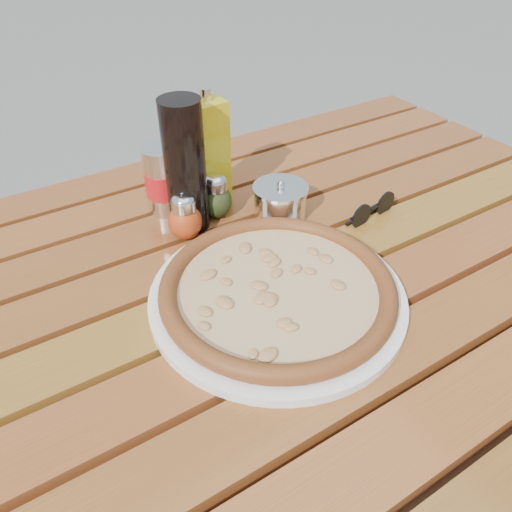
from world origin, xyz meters
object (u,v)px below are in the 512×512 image
plate (277,296)px  dark_bottle (185,167)px  pepper_shaker (185,217)px  sunglasses (372,210)px  pizza (278,288)px  soda_can (164,180)px  parmesan_tin (280,201)px  table (263,315)px  oregano_shaker (216,197)px  olive_oil_cruet (209,154)px

plate → dark_bottle: 0.26m
pepper_shaker → sunglasses: pepper_shaker is taller
pepper_shaker → sunglasses: (0.30, -0.12, -0.02)m
pizza → plate: bearing=180.0°
soda_can → parmesan_tin: bearing=-38.5°
dark_bottle → parmesan_tin: dark_bottle is taller
pizza → dark_bottle: (-0.02, 0.23, 0.09)m
soda_can → parmesan_tin: (0.16, -0.13, -0.03)m
dark_bottle → plate: bearing=-85.0°
sunglasses → table: bearing=-179.2°
pepper_shaker → oregano_shaker: same height
pepper_shaker → olive_oil_cruet: bearing=40.6°
plate → soda_can: size_ratio=3.00×
soda_can → olive_oil_cruet: 0.09m
table → oregano_shaker: size_ratio=17.07×
pizza → sunglasses: (0.26, 0.09, -0.01)m
pizza → pepper_shaker: 0.21m
olive_oil_cruet → parmesan_tin: 0.15m
pepper_shaker → soda_can: 0.10m
soda_can → parmesan_tin: soda_can is taller
dark_bottle → sunglasses: size_ratio=2.00×
table → pizza: bearing=-99.1°
parmesan_tin → dark_bottle: bearing=157.6°
table → sunglasses: (0.25, 0.04, 0.09)m
oregano_shaker → sunglasses: bearing=-33.3°
dark_bottle → soda_can: 0.08m
soda_can → oregano_shaker: bearing=-45.4°
pepper_shaker → soda_can: (0.01, 0.09, 0.02)m
dark_bottle → sunglasses: (0.28, -0.15, -0.09)m
oregano_shaker → olive_oil_cruet: olive_oil_cruet is taller
oregano_shaker → olive_oil_cruet: size_ratio=0.39×
oregano_shaker → pepper_shaker: bearing=-158.8°
pepper_shaker → parmesan_tin: pepper_shaker is taller
pizza → soda_can: 0.30m
dark_bottle → oregano_shaker: bearing=0.3°
oregano_shaker → soda_can: size_ratio=0.68×
pepper_shaker → soda_can: size_ratio=0.68×
oregano_shaker → parmesan_tin: 0.11m
dark_bottle → soda_can: (-0.01, 0.07, -0.05)m
oregano_shaker → plate: bearing=-97.5°
parmesan_tin → sunglasses: size_ratio=1.07×
table → sunglasses: 0.27m
plate → dark_bottle: (-0.02, 0.23, 0.10)m
plate → pepper_shaker: 0.21m
dark_bottle → parmesan_tin: 0.17m
pizza → table: bearing=80.9°
pepper_shaker → parmesan_tin: (0.17, -0.03, -0.01)m
oregano_shaker → parmesan_tin: (0.09, -0.06, -0.01)m
oregano_shaker → olive_oil_cruet: (0.01, 0.05, 0.06)m
table → dark_bottle: 0.26m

